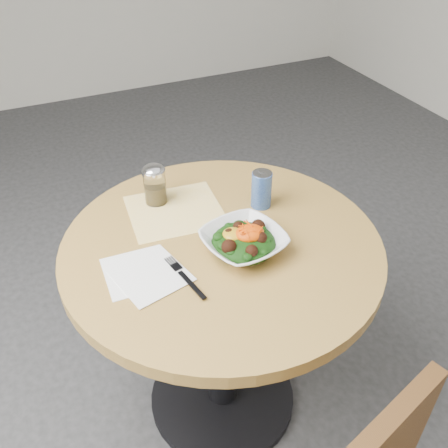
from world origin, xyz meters
The scene contains 8 objects.
ground centered at (0.00, 0.00, 0.00)m, with size 6.00×6.00×0.00m, color #2B2B2D.
table centered at (0.00, 0.00, 0.55)m, with size 0.90×0.90×0.75m.
cloth_napkin centered at (-0.07, 0.19, 0.75)m, with size 0.27×0.25×0.00m, color #E0A70B.
paper_napkins centered at (-0.24, -0.04, 0.75)m, with size 0.22×0.22×0.00m.
salad_bowl centered at (0.04, -0.06, 0.78)m, with size 0.25×0.25×0.08m.
fork centered at (-0.15, -0.09, 0.76)m, with size 0.05×0.19×0.00m.
spice_shaker centered at (-0.11, 0.26, 0.81)m, with size 0.07×0.07×0.13m.
beverage_can centered at (0.18, 0.11, 0.81)m, with size 0.06×0.06×0.12m.
Camera 1 is at (-0.44, -0.99, 1.63)m, focal length 40.00 mm.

